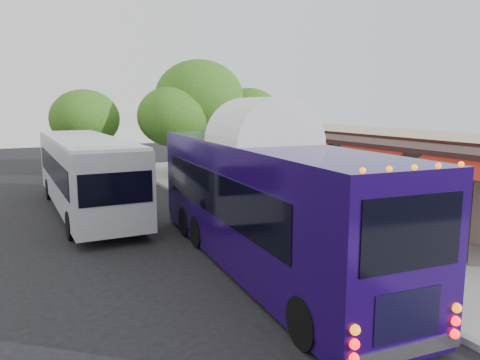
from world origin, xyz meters
TOP-DOWN VIEW (x-y plane):
  - ground at (0.00, 0.00)m, footprint 90.00×90.00m
  - sidewalk at (5.00, 4.00)m, footprint 10.00×40.00m
  - curb at (0.05, 4.00)m, footprint 0.20×40.00m
  - station_shelter at (8.38, 4.00)m, footprint 8.15×20.00m
  - coach_bus at (-1.45, -0.97)m, footprint 3.68×12.86m
  - city_bus at (-5.04, 9.05)m, footprint 2.88×12.73m
  - ped_a at (1.20, -5.00)m, footprint 0.82×0.69m
  - ped_b at (0.87, 5.98)m, footprint 0.91×0.77m
  - ped_c at (3.23, 1.85)m, footprint 1.09×0.96m
  - ped_d at (2.47, 14.00)m, footprint 1.20×1.04m
  - sign_board at (4.44, -2.01)m, footprint 0.23×0.50m
  - tree_left at (1.95, 17.18)m, footprint 4.77×4.77m
  - tree_mid at (4.22, 18.11)m, footprint 6.23×6.23m
  - tree_right at (8.18, 18.19)m, footprint 4.76×4.76m
  - tree_far at (-3.32, 19.98)m, footprint 4.59×4.59m

SIDE VIEW (x-z plane):
  - ground at x=0.00m, z-range 0.00..0.00m
  - sidewalk at x=5.00m, z-range 0.00..0.15m
  - curb at x=0.05m, z-range -0.01..0.15m
  - sign_board at x=4.44m, z-range 0.35..1.49m
  - ped_d at x=2.47m, z-range 0.15..1.77m
  - ped_b at x=0.87m, z-range 0.15..1.80m
  - ped_c at x=3.23m, z-range 0.15..1.92m
  - ped_a at x=1.20m, z-range 0.15..2.05m
  - station_shelter at x=8.38m, z-range 0.05..3.65m
  - city_bus at x=-5.04m, z-range 0.18..3.60m
  - coach_bus at x=-1.45m, z-range 0.15..4.22m
  - tree_far at x=-3.32m, z-range 0.98..6.86m
  - tree_right at x=8.18m, z-range 1.01..7.10m
  - tree_left at x=1.95m, z-range 1.02..7.12m
  - tree_mid at x=4.22m, z-range 1.33..9.31m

